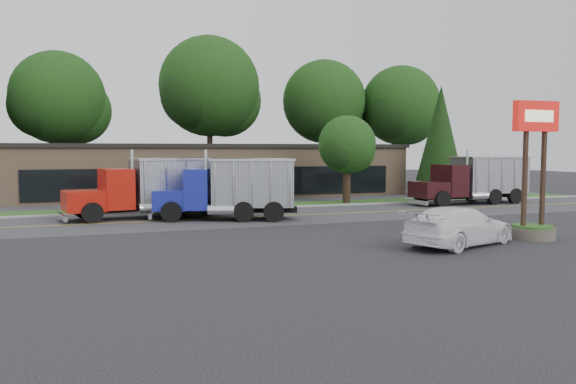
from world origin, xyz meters
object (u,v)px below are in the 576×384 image
at_px(dump_truck_maroon, 476,178).
at_px(bilo_sign, 533,192).
at_px(rally_car, 459,226).
at_px(dump_truck_blue, 234,187).
at_px(dump_truck_red, 158,186).

bearing_deg(dump_truck_maroon, bilo_sign, 57.79).
relative_size(bilo_sign, rally_car, 1.09).
height_order(bilo_sign, dump_truck_maroon, bilo_sign).
xyz_separation_m(bilo_sign, dump_truck_maroon, (7.90, 13.83, -0.21)).
xyz_separation_m(dump_truck_blue, rally_car, (6.51, -11.14, -1.01)).
xyz_separation_m(dump_truck_red, dump_truck_blue, (3.81, -2.69, -0.01)).
bearing_deg(dump_truck_blue, dump_truck_maroon, -151.97).
xyz_separation_m(bilo_sign, dump_truck_blue, (-10.56, 10.81, -0.22)).
height_order(dump_truck_red, rally_car, dump_truck_red).
bearing_deg(dump_truck_red, rally_car, 116.59).
relative_size(bilo_sign, dump_truck_blue, 0.74).
bearing_deg(dump_truck_blue, rally_car, 139.02).
xyz_separation_m(bilo_sign, dump_truck_red, (-14.37, 13.50, -0.21)).
bearing_deg(rally_car, dump_truck_blue, 9.94).
bearing_deg(dump_truck_red, dump_truck_maroon, 170.71).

